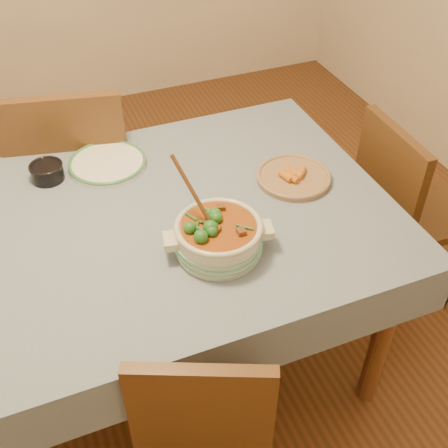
{
  "coord_description": "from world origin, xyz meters",
  "views": [
    {
      "loc": [
        -0.23,
        -1.35,
        1.91
      ],
      "look_at": [
        0.23,
        -0.2,
        0.84
      ],
      "focal_mm": 45.0,
      "sensor_mm": 36.0,
      "label": 1
    }
  ],
  "objects_px": {
    "stew_casserole": "(218,235)",
    "white_plate": "(107,163)",
    "chair_far": "(76,176)",
    "fried_plate": "(294,176)",
    "condiment_bowl": "(47,171)",
    "chair_right": "(403,205)",
    "dining_table": "(135,245)"
  },
  "relations": [
    {
      "from": "dining_table",
      "to": "fried_plate",
      "type": "height_order",
      "value": "fried_plate"
    },
    {
      "from": "white_plate",
      "to": "stew_casserole",
      "type": "bearing_deg",
      "value": -69.75
    },
    {
      "from": "fried_plate",
      "to": "chair_far",
      "type": "distance_m",
      "value": 0.93
    },
    {
      "from": "chair_far",
      "to": "chair_right",
      "type": "relative_size",
      "value": 1.14
    },
    {
      "from": "dining_table",
      "to": "chair_right",
      "type": "distance_m",
      "value": 1.12
    },
    {
      "from": "condiment_bowl",
      "to": "dining_table",
      "type": "bearing_deg",
      "value": -58.87
    },
    {
      "from": "chair_far",
      "to": "white_plate",
      "type": "bearing_deg",
      "value": 120.9
    },
    {
      "from": "white_plate",
      "to": "chair_far",
      "type": "relative_size",
      "value": 0.35
    },
    {
      "from": "white_plate",
      "to": "chair_right",
      "type": "bearing_deg",
      "value": -16.16
    },
    {
      "from": "stew_casserole",
      "to": "white_plate",
      "type": "distance_m",
      "value": 0.6
    },
    {
      "from": "stew_casserole",
      "to": "chair_far",
      "type": "relative_size",
      "value": 0.34
    },
    {
      "from": "white_plate",
      "to": "chair_far",
      "type": "bearing_deg",
      "value": 108.74
    },
    {
      "from": "white_plate",
      "to": "fried_plate",
      "type": "relative_size",
      "value": 1.08
    },
    {
      "from": "chair_far",
      "to": "condiment_bowl",
      "type": "bearing_deg",
      "value": 80.2
    },
    {
      "from": "condiment_bowl",
      "to": "chair_far",
      "type": "height_order",
      "value": "chair_far"
    },
    {
      "from": "stew_casserole",
      "to": "condiment_bowl",
      "type": "height_order",
      "value": "stew_casserole"
    },
    {
      "from": "condiment_bowl",
      "to": "fried_plate",
      "type": "distance_m",
      "value": 0.85
    },
    {
      "from": "fried_plate",
      "to": "chair_right",
      "type": "relative_size",
      "value": 0.37
    },
    {
      "from": "stew_casserole",
      "to": "condiment_bowl",
      "type": "relative_size",
      "value": 2.37
    },
    {
      "from": "fried_plate",
      "to": "dining_table",
      "type": "bearing_deg",
      "value": -178.37
    },
    {
      "from": "dining_table",
      "to": "chair_right",
      "type": "bearing_deg",
      "value": 1.08
    },
    {
      "from": "stew_casserole",
      "to": "condiment_bowl",
      "type": "bearing_deg",
      "value": 126.62
    },
    {
      "from": "condiment_bowl",
      "to": "chair_right",
      "type": "distance_m",
      "value": 1.38
    },
    {
      "from": "white_plate",
      "to": "chair_far",
      "type": "xyz_separation_m",
      "value": [
        -0.1,
        0.28,
        -0.22
      ]
    },
    {
      "from": "stew_casserole",
      "to": "fried_plate",
      "type": "xyz_separation_m",
      "value": [
        0.37,
        0.23,
        -0.05
      ]
    },
    {
      "from": "dining_table",
      "to": "condiment_bowl",
      "type": "xyz_separation_m",
      "value": [
        -0.21,
        0.34,
        0.13
      ]
    },
    {
      "from": "white_plate",
      "to": "condiment_bowl",
      "type": "height_order",
      "value": "condiment_bowl"
    },
    {
      "from": "chair_far",
      "to": "fried_plate",
      "type": "bearing_deg",
      "value": 150.19
    },
    {
      "from": "chair_far",
      "to": "stew_casserole",
      "type": "bearing_deg",
      "value": 121.9
    },
    {
      "from": "stew_casserole",
      "to": "chair_far",
      "type": "xyz_separation_m",
      "value": [
        -0.3,
        0.84,
        -0.27
      ]
    },
    {
      "from": "condiment_bowl",
      "to": "chair_right",
      "type": "bearing_deg",
      "value": -13.69
    },
    {
      "from": "white_plate",
      "to": "condiment_bowl",
      "type": "bearing_deg",
      "value": -180.0
    }
  ]
}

